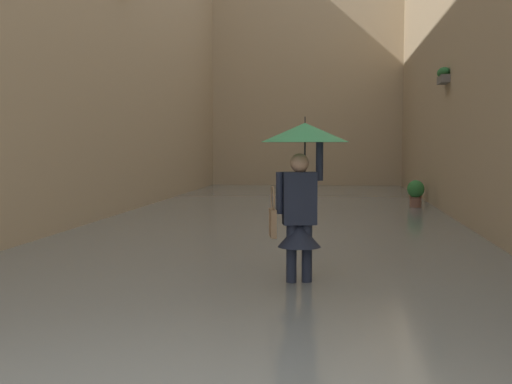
% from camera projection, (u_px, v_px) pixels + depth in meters
% --- Properties ---
extents(ground_plane, '(60.00, 60.00, 0.00)m').
position_uv_depth(ground_plane, '(282.00, 221.00, 14.88)').
color(ground_plane, '#605B56').
extents(flood_water, '(8.29, 28.80, 0.13)m').
position_uv_depth(flood_water, '(282.00, 218.00, 14.88)').
color(flood_water, slate).
rests_on(flood_water, ground_plane).
extents(building_facade_left, '(2.04, 26.80, 8.01)m').
position_uv_depth(building_facade_left, '(499.00, 38.00, 14.02)').
color(building_facade_left, tan).
rests_on(building_facade_left, ground_plane).
extents(building_facade_far, '(11.09, 1.80, 9.44)m').
position_uv_depth(building_facade_far, '(307.00, 71.00, 26.72)').
color(building_facade_far, tan).
rests_on(building_facade_far, ground_plane).
extents(person_wading, '(1.01, 1.01, 2.04)m').
position_uv_depth(person_wading, '(302.00, 171.00, 7.53)').
color(person_wading, '#2D2319').
rests_on(person_wading, ground_plane).
extents(potted_plant_mid_left, '(0.44, 0.44, 0.82)m').
position_uv_depth(potted_plant_mid_left, '(416.00, 193.00, 16.84)').
color(potted_plant_mid_left, brown).
rests_on(potted_plant_mid_left, ground_plane).
extents(potted_plant_near_left, '(0.43, 0.43, 0.70)m').
position_uv_depth(potted_plant_near_left, '(416.00, 192.00, 18.49)').
color(potted_plant_near_left, '#9E563D').
rests_on(potted_plant_near_left, ground_plane).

